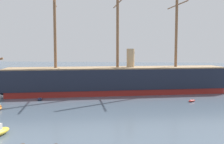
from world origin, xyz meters
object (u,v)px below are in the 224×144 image
at_px(dinghy_alongside_bow, 40,99).
at_px(sailboat_far_right, 222,91).
at_px(dinghy_alongside_stern, 192,101).
at_px(tall_ship, 117,80).

distance_m(dinghy_alongside_bow, sailboat_far_right, 46.64).
height_order(dinghy_alongside_bow, dinghy_alongside_stern, dinghy_alongside_bow).
bearing_deg(sailboat_far_right, dinghy_alongside_stern, -126.91).
xyz_separation_m(tall_ship, sailboat_far_right, (27.43, 4.77, -3.17)).
bearing_deg(dinghy_alongside_stern, dinghy_alongside_bow, -176.94).
distance_m(dinghy_alongside_bow, dinghy_alongside_stern, 33.65).
bearing_deg(tall_ship, dinghy_alongside_bow, -146.78).
bearing_deg(dinghy_alongside_bow, tall_ship, 33.22).
bearing_deg(tall_ship, dinghy_alongside_stern, -27.88).
height_order(dinghy_alongside_stern, sailboat_far_right, sailboat_far_right).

